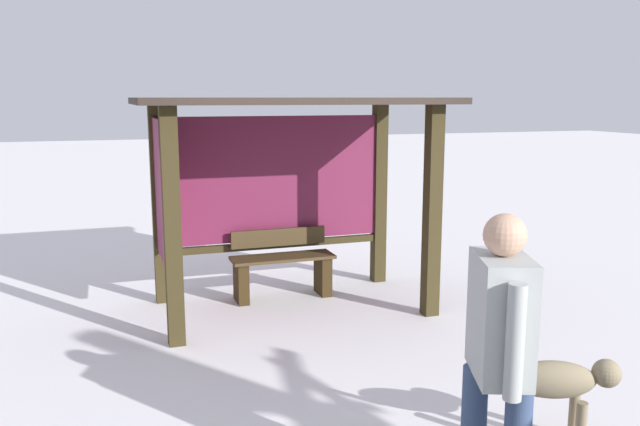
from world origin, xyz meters
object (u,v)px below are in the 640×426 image
Objects in this scene: person_walking at (499,344)px; bus_shelter at (275,157)px; dog at (559,384)px; bench_left_inside at (282,267)px.

bus_shelter is at bearing 92.21° from person_walking.
bench_left_inside is at bearing 103.34° from dog.
bus_shelter is at bearing 105.75° from dog.
bench_left_inside reaches higher than dog.
person_walking is 2.11× the size of dog.
dog is (0.82, 0.50, -0.57)m from person_walking.
bench_left_inside is at bearing 55.73° from bus_shelter.
dog is (0.98, -3.46, -1.21)m from bus_shelter.
person_walking is at bearing -87.79° from bus_shelter.
bus_shelter is 3.80m from dog.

